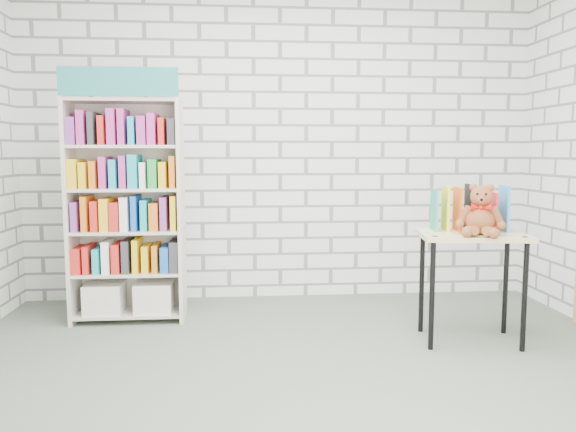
{
  "coord_description": "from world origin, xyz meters",
  "views": [
    {
      "loc": [
        -0.36,
        -3.01,
        1.3
      ],
      "look_at": [
        -0.02,
        0.95,
        0.85
      ],
      "focal_mm": 35.0,
      "sensor_mm": 36.0,
      "label": 1
    }
  ],
  "objects": [
    {
      "name": "bookshelf",
      "position": [
        -1.23,
        1.36,
        0.87
      ],
      "size": [
        0.85,
        0.33,
        1.92
      ],
      "color": "beige",
      "rests_on": "ground"
    },
    {
      "name": "table_books",
      "position": [
        1.23,
        0.76,
        0.91
      ],
      "size": [
        0.52,
        0.29,
        0.29
      ],
      "color": "teal",
      "rests_on": "display_table"
    },
    {
      "name": "teddy_bear",
      "position": [
        1.22,
        0.54,
        0.9
      ],
      "size": [
        0.32,
        0.31,
        0.34
      ],
      "color": "brown",
      "rests_on": "display_table"
    },
    {
      "name": "display_table",
      "position": [
        1.22,
        0.65,
        0.65
      ],
      "size": [
        0.77,
        0.58,
        0.76
      ],
      "color": "#D0B97D",
      "rests_on": "ground"
    },
    {
      "name": "ground",
      "position": [
        0.0,
        0.0,
        0.0
      ],
      "size": [
        4.5,
        4.5,
        0.0
      ],
      "primitive_type": "plane",
      "color": "#4F5A4C",
      "rests_on": "ground"
    },
    {
      "name": "room_shell",
      "position": [
        0.0,
        0.0,
        1.78
      ],
      "size": [
        4.52,
        4.02,
        2.81
      ],
      "color": "silver",
      "rests_on": "ground"
    }
  ]
}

